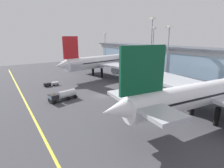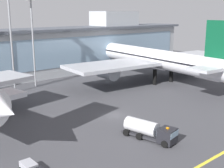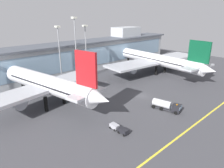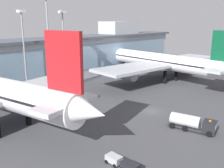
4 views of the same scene
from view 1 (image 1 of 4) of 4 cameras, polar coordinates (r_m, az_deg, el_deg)
ground_plane at (r=59.53m, az=-3.29°, el=-3.92°), size 180.85×180.85×0.00m
taxiway_centreline_stripe at (r=52.96m, az=-24.61°, el=-7.76°), size 144.68×0.50×0.01m
terminal_building at (r=85.99m, az=23.06°, el=6.11°), size 132.18×14.00×19.85m
airliner_near_left at (r=88.96m, az=-3.33°, el=7.05°), size 36.20×48.23×19.21m
airliner_near_right at (r=49.31m, az=30.16°, el=-2.12°), size 54.31×59.86×17.79m
fuel_tanker_truck at (r=57.46m, az=-15.49°, el=-3.57°), size 4.40×9.34×2.90m
baggage_tug_near at (r=75.68m, az=-18.83°, el=0.03°), size 1.71×5.61×1.40m
apron_light_mast_west at (r=87.65m, az=12.87°, el=11.98°), size 1.80×1.80×23.23m
apron_light_mast_centre at (r=77.87m, az=17.37°, el=11.35°), size 1.80×1.80×23.22m
apron_light_mast_east at (r=116.89m, az=-2.21°, el=12.45°), size 1.80×1.80×21.28m
apron_light_mast_far_east at (r=80.52m, az=12.40°, el=13.11°), size 1.80×1.80×26.64m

